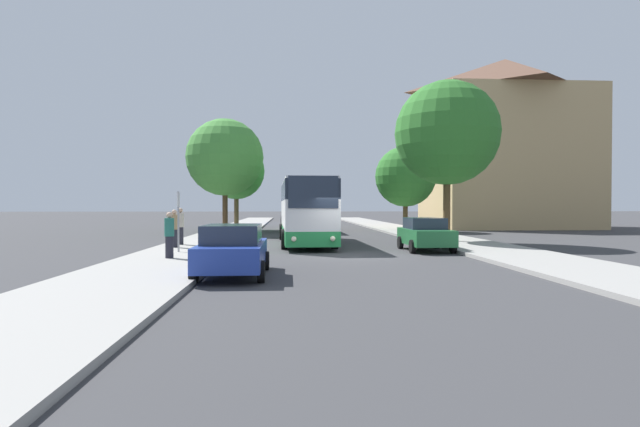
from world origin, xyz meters
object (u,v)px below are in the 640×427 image
object	(u,v)px
tree_right_near	(405,177)
bus_middle	(300,210)
parked_car_left_curb	(233,250)
tree_left_near	(225,158)
pedestrian_walking_back	(169,235)
bus_stop_sign	(178,214)
bus_rear	(294,208)
parked_car_right_near	(425,234)
pedestrian_waiting_near	(180,226)
tree_right_mid	(447,133)
pedestrian_waiting_far	(174,228)
bus_front	(305,211)
tree_left_far	(236,171)

from	to	relation	value
tree_right_near	bus_middle	bearing A→B (deg)	170.91
bus_middle	parked_car_left_curb	bearing A→B (deg)	-96.70
tree_left_near	pedestrian_walking_back	bearing A→B (deg)	-88.98
bus_stop_sign	bus_rear	bearing A→B (deg)	81.54
pedestrian_walking_back	tree_right_near	distance (m)	25.82
parked_car_right_near	pedestrian_walking_back	xyz separation A→B (m)	(-10.97, -3.97, 0.22)
bus_middle	pedestrian_walking_back	world-z (taller)	bus_middle
bus_rear	tree_left_near	size ratio (longest dim) A/B	1.41
pedestrian_waiting_near	tree_right_near	xyz separation A→B (m)	(15.12, 14.73, 3.42)
parked_car_left_curb	pedestrian_walking_back	world-z (taller)	pedestrian_walking_back
pedestrian_waiting_near	tree_right_mid	size ratio (longest dim) A/B	0.21
pedestrian_waiting_far	tree_left_near	xyz separation A→B (m)	(0.57, 14.43, 4.75)
pedestrian_waiting_near	pedestrian_walking_back	bearing A→B (deg)	-132.01
tree_right_near	tree_right_mid	bearing A→B (deg)	-93.09
pedestrian_waiting_far	tree_left_near	size ratio (longest dim) A/B	0.21
bus_rear	parked_car_left_curb	xyz separation A→B (m)	(-2.32, -42.64, -1.00)
bus_front	tree_left_near	xyz separation A→B (m)	(-5.79, 10.74, 3.94)
tree_left_near	tree_right_near	size ratio (longest dim) A/B	1.25
parked_car_right_near	tree_left_far	world-z (taller)	tree_left_far
pedestrian_waiting_far	tree_left_far	world-z (taller)	tree_left_far
parked_car_right_near	parked_car_left_curb	bearing A→B (deg)	44.27
tree_left_far	pedestrian_waiting_far	bearing A→B (deg)	-92.55
bus_stop_sign	parked_car_left_curb	bearing A→B (deg)	-64.91
pedestrian_waiting_far	tree_right_near	world-z (taller)	tree_right_near
bus_stop_sign	tree_right_near	distance (m)	23.78
bus_middle	pedestrian_waiting_far	size ratio (longest dim) A/B	5.81
bus_stop_sign	tree_right_mid	xyz separation A→B (m)	(13.64, 5.82, 4.45)
parked_car_left_curb	bus_middle	bearing A→B (deg)	84.60
bus_stop_sign	tree_left_near	bearing A→B (deg)	90.43
bus_front	tree_right_near	world-z (taller)	tree_right_near
pedestrian_walking_back	tree_right_mid	xyz separation A→B (m)	(13.43, 8.38, 5.18)
bus_stop_sign	tree_right_near	world-z (taller)	tree_right_near
bus_rear	pedestrian_waiting_near	bearing A→B (deg)	-99.43
bus_front	pedestrian_waiting_far	world-z (taller)	bus_front
parked_car_right_near	tree_left_far	distance (m)	23.75
bus_stop_sign	parked_car_right_near	bearing A→B (deg)	7.14
pedestrian_waiting_far	parked_car_right_near	bearing A→B (deg)	51.92
bus_stop_sign	pedestrian_walking_back	xyz separation A→B (m)	(0.22, -2.56, -0.73)
tree_left_near	tree_right_mid	distance (m)	17.58
parked_car_right_near	tree_left_far	bearing A→B (deg)	-61.85
parked_car_left_curb	tree_left_near	xyz separation A→B (m)	(-3.18, 23.26, 5.00)
parked_car_right_near	tree_right_near	xyz separation A→B (m)	(3.15, 17.37, 3.71)
bus_middle	pedestrian_waiting_near	bearing A→B (deg)	-112.92
bus_rear	tree_left_far	world-z (taller)	tree_left_far
parked_car_left_curb	tree_left_far	size ratio (longest dim) A/B	0.59
bus_middle	tree_left_near	world-z (taller)	tree_left_near
bus_stop_sign	pedestrian_walking_back	bearing A→B (deg)	-85.15
bus_stop_sign	pedestrian_waiting_near	bearing A→B (deg)	100.96
parked_car_right_near	tree_left_near	size ratio (longest dim) A/B	0.46
pedestrian_waiting_near	tree_left_near	xyz separation A→B (m)	(0.65, 12.70, 4.70)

